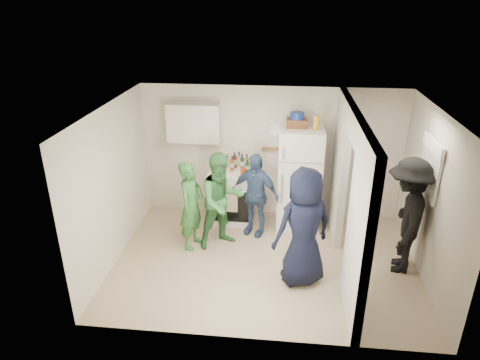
{
  "coord_description": "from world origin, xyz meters",
  "views": [
    {
      "loc": [
        0.21,
        -5.81,
        4.01
      ],
      "look_at": [
        -0.45,
        0.4,
        1.25
      ],
      "focal_mm": 32.0,
      "sensor_mm": 36.0,
      "label": 1
    }
  ],
  "objects_px": {
    "person_denim": "(255,195)",
    "person_nook": "(406,216)",
    "person_green_left": "(191,205)",
    "person_navy": "(304,228)",
    "yellow_cup_stack_top": "(316,123)",
    "blue_bowl": "(297,115)",
    "person_green_center": "(222,201)",
    "fridge": "(299,178)",
    "wicker_basket": "(297,123)",
    "stove": "(232,195)"
  },
  "relations": [
    {
      "from": "blue_bowl",
      "to": "person_denim",
      "type": "height_order",
      "value": "blue_bowl"
    },
    {
      "from": "person_navy",
      "to": "person_nook",
      "type": "height_order",
      "value": "person_nook"
    },
    {
      "from": "fridge",
      "to": "blue_bowl",
      "type": "distance_m",
      "value": 1.14
    },
    {
      "from": "blue_bowl",
      "to": "yellow_cup_stack_top",
      "type": "bearing_deg",
      "value": -25.11
    },
    {
      "from": "person_denim",
      "to": "person_nook",
      "type": "relative_size",
      "value": 0.82
    },
    {
      "from": "stove",
      "to": "person_nook",
      "type": "height_order",
      "value": "person_nook"
    },
    {
      "from": "yellow_cup_stack_top",
      "to": "fridge",
      "type": "bearing_deg",
      "value": 155.56
    },
    {
      "from": "wicker_basket",
      "to": "yellow_cup_stack_top",
      "type": "distance_m",
      "value": 0.36
    },
    {
      "from": "person_green_left",
      "to": "person_green_center",
      "type": "bearing_deg",
      "value": -62.41
    },
    {
      "from": "person_navy",
      "to": "person_nook",
      "type": "xyz_separation_m",
      "value": [
        1.54,
        0.48,
        0.01
      ]
    },
    {
      "from": "person_denim",
      "to": "person_navy",
      "type": "distance_m",
      "value": 1.56
    },
    {
      "from": "blue_bowl",
      "to": "person_green_center",
      "type": "relative_size",
      "value": 0.15
    },
    {
      "from": "wicker_basket",
      "to": "yellow_cup_stack_top",
      "type": "relative_size",
      "value": 1.4
    },
    {
      "from": "person_denim",
      "to": "stove",
      "type": "bearing_deg",
      "value": 155.12
    },
    {
      "from": "person_green_left",
      "to": "person_navy",
      "type": "xyz_separation_m",
      "value": [
        1.81,
        -0.78,
        0.14
      ]
    },
    {
      "from": "stove",
      "to": "person_green_center",
      "type": "height_order",
      "value": "person_green_center"
    },
    {
      "from": "stove",
      "to": "person_green_center",
      "type": "distance_m",
      "value": 0.96
    },
    {
      "from": "person_green_center",
      "to": "person_navy",
      "type": "height_order",
      "value": "person_navy"
    },
    {
      "from": "person_green_center",
      "to": "fridge",
      "type": "bearing_deg",
      "value": 0.9
    },
    {
      "from": "person_green_center",
      "to": "person_denim",
      "type": "distance_m",
      "value": 0.68
    },
    {
      "from": "wicker_basket",
      "to": "person_green_left",
      "type": "distance_m",
      "value": 2.29
    },
    {
      "from": "yellow_cup_stack_top",
      "to": "person_green_left",
      "type": "xyz_separation_m",
      "value": [
        -2.0,
        -0.88,
        -1.22
      ]
    },
    {
      "from": "yellow_cup_stack_top",
      "to": "person_navy",
      "type": "height_order",
      "value": "yellow_cup_stack_top"
    },
    {
      "from": "wicker_basket",
      "to": "person_nook",
      "type": "height_order",
      "value": "wicker_basket"
    },
    {
      "from": "blue_bowl",
      "to": "person_green_left",
      "type": "xyz_separation_m",
      "value": [
        -1.68,
        -1.03,
        -1.3
      ]
    },
    {
      "from": "person_denim",
      "to": "person_nook",
      "type": "distance_m",
      "value": 2.49
    },
    {
      "from": "yellow_cup_stack_top",
      "to": "blue_bowl",
      "type": "bearing_deg",
      "value": 154.89
    },
    {
      "from": "person_green_center",
      "to": "person_navy",
      "type": "bearing_deg",
      "value": -67.11
    },
    {
      "from": "fridge",
      "to": "yellow_cup_stack_top",
      "type": "height_order",
      "value": "yellow_cup_stack_top"
    },
    {
      "from": "person_denim",
      "to": "blue_bowl",
      "type": "bearing_deg",
      "value": 56.08
    },
    {
      "from": "yellow_cup_stack_top",
      "to": "person_nook",
      "type": "height_order",
      "value": "yellow_cup_stack_top"
    },
    {
      "from": "wicker_basket",
      "to": "person_denim",
      "type": "xyz_separation_m",
      "value": [
        -0.67,
        -0.48,
        -1.18
      ]
    },
    {
      "from": "stove",
      "to": "person_green_center",
      "type": "relative_size",
      "value": 0.62
    },
    {
      "from": "fridge",
      "to": "blue_bowl",
      "type": "relative_size",
      "value": 7.75
    },
    {
      "from": "fridge",
      "to": "person_navy",
      "type": "xyz_separation_m",
      "value": [
        0.03,
        -1.76,
        -0.02
      ]
    },
    {
      "from": "person_green_center",
      "to": "person_denim",
      "type": "xyz_separation_m",
      "value": [
        0.52,
        0.44,
        -0.07
      ]
    },
    {
      "from": "fridge",
      "to": "yellow_cup_stack_top",
      "type": "relative_size",
      "value": 7.44
    },
    {
      "from": "yellow_cup_stack_top",
      "to": "person_green_center",
      "type": "xyz_separation_m",
      "value": [
        -1.51,
        -0.77,
        -1.16
      ]
    },
    {
      "from": "person_denim",
      "to": "person_nook",
      "type": "height_order",
      "value": "person_nook"
    },
    {
      "from": "wicker_basket",
      "to": "blue_bowl",
      "type": "relative_size",
      "value": 1.46
    },
    {
      "from": "yellow_cup_stack_top",
      "to": "person_navy",
      "type": "bearing_deg",
      "value": -96.7
    },
    {
      "from": "person_green_left",
      "to": "person_denim",
      "type": "distance_m",
      "value": 1.15
    },
    {
      "from": "fridge",
      "to": "wicker_basket",
      "type": "distance_m",
      "value": 1.01
    },
    {
      "from": "stove",
      "to": "yellow_cup_stack_top",
      "type": "bearing_deg",
      "value": -5.14
    },
    {
      "from": "blue_bowl",
      "to": "fridge",
      "type": "bearing_deg",
      "value": -26.57
    },
    {
      "from": "wicker_basket",
      "to": "person_green_center",
      "type": "height_order",
      "value": "wicker_basket"
    },
    {
      "from": "blue_bowl",
      "to": "stove",
      "type": "bearing_deg",
      "value": -178.98
    },
    {
      "from": "person_navy",
      "to": "person_nook",
      "type": "relative_size",
      "value": 0.99
    },
    {
      "from": "blue_bowl",
      "to": "person_nook",
      "type": "bearing_deg",
      "value": -38.44
    },
    {
      "from": "person_green_left",
      "to": "person_navy",
      "type": "height_order",
      "value": "person_navy"
    }
  ]
}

